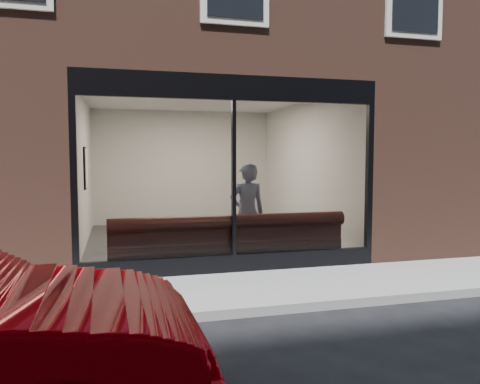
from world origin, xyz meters
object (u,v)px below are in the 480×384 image
object	(u,v)px
banquette	(228,254)
cafe_table_right	(279,218)
cafe_chair_right	(238,233)
cafe_table_left	(164,220)
person	(247,213)

from	to	relation	value
banquette	cafe_table_right	world-z (taller)	cafe_table_right
cafe_chair_right	cafe_table_left	bearing A→B (deg)	15.18
banquette	cafe_table_right	bearing A→B (deg)	26.17
cafe_table_left	cafe_chair_right	bearing A→B (deg)	35.87
banquette	cafe_table_left	distance (m)	1.39
cafe_table_right	banquette	bearing A→B (deg)	-153.83
cafe_table_left	cafe_chair_right	xyz separation A→B (m)	(1.71, 1.24, -0.50)
person	cafe_chair_right	xyz separation A→B (m)	(0.28, 1.74, -0.65)
person	cafe_chair_right	distance (m)	1.88
cafe_table_left	cafe_chair_right	distance (m)	2.17
cafe_table_right	cafe_chair_right	size ratio (longest dim) A/B	1.62
cafe_table_right	cafe_chair_right	distance (m)	1.62
person	cafe_table_left	bearing A→B (deg)	-21.75
banquette	cafe_chair_right	bearing A→B (deg)	70.98
banquette	cafe_table_right	size ratio (longest dim) A/B	6.60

